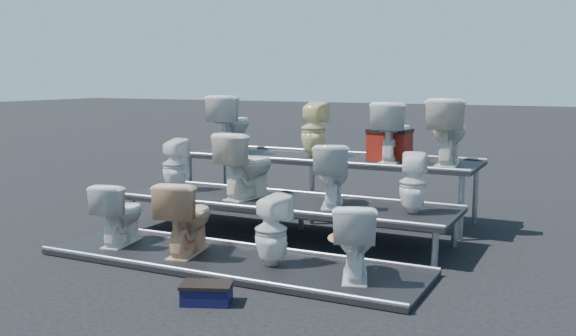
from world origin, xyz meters
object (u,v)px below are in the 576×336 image
at_px(toilet_3, 355,240).
at_px(toilet_9, 313,129).
at_px(toilet_7, 413,183).
at_px(toilet_0, 120,213).
at_px(toilet_10, 393,131).
at_px(toilet_4, 174,165).
at_px(step_stool, 207,295).
at_px(toilet_6, 332,174).
at_px(red_crate, 390,146).
at_px(toilet_8, 231,123).
at_px(toilet_1, 187,217).
at_px(toilet_11, 448,131).
at_px(toilet_2, 271,230).
at_px(toilet_5, 247,165).

height_order(toilet_3, toilet_9, toilet_9).
bearing_deg(toilet_3, toilet_7, -118.46).
distance_m(toilet_0, toilet_10, 3.66).
distance_m(toilet_4, step_stool, 3.25).
distance_m(toilet_6, red_crate, 1.40).
bearing_deg(toilet_3, step_stool, 28.94).
xyz_separation_m(toilet_8, toilet_9, (1.35, 0.00, -0.04)).
relative_size(toilet_1, toilet_11, 0.95).
bearing_deg(red_crate, toilet_2, -98.17).
relative_size(toilet_5, toilet_6, 1.12).
xyz_separation_m(toilet_1, red_crate, (1.45, 2.66, 0.58)).
bearing_deg(toilet_11, toilet_9, -5.92).
distance_m(toilet_1, toilet_2, 1.04).
xyz_separation_m(toilet_6, toilet_10, (0.34, 1.30, 0.42)).
distance_m(toilet_5, red_crate, 1.99).
xyz_separation_m(toilet_10, red_crate, (-0.06, 0.06, -0.21)).
distance_m(toilet_3, toilet_5, 2.37).
relative_size(toilet_7, toilet_8, 0.80).
bearing_deg(toilet_9, toilet_3, 121.70).
relative_size(toilet_1, toilet_5, 0.97).
bearing_deg(toilet_7, toilet_5, -10.08).
relative_size(toilet_3, toilet_9, 0.95).
height_order(toilet_10, red_crate, toilet_10).
relative_size(toilet_5, toilet_11, 0.98).
bearing_deg(toilet_4, toilet_11, -154.95).
distance_m(toilet_0, toilet_1, 0.93).
bearing_deg(red_crate, toilet_11, -3.85).
relative_size(toilet_4, step_stool, 1.64).
relative_size(toilet_3, toilet_8, 0.87).
relative_size(toilet_3, step_stool, 1.73).
bearing_deg(step_stool, toilet_7, 41.86).
bearing_deg(toilet_1, toilet_11, -141.89).
xyz_separation_m(toilet_5, toilet_6, (1.16, 0.00, -0.04)).
bearing_deg(toilet_11, toilet_0, 33.53).
xyz_separation_m(toilet_2, toilet_11, (1.19, 2.60, 0.86)).
bearing_deg(toilet_2, red_crate, -75.39).
bearing_deg(toilet_6, toilet_4, -18.97).
height_order(toilet_2, toilet_6, toilet_6).
bearing_deg(toilet_3, red_crate, -98.98).
distance_m(toilet_1, toilet_7, 2.54).
height_order(toilet_4, toilet_5, toilet_5).
height_order(toilet_1, toilet_3, toilet_1).
height_order(toilet_9, toilet_10, toilet_10).
bearing_deg(toilet_0, toilet_11, -151.28).
xyz_separation_m(toilet_1, toilet_11, (2.23, 2.60, 0.82)).
distance_m(toilet_2, toilet_8, 3.41).
height_order(toilet_0, toilet_9, toilet_9).
height_order(toilet_2, toilet_8, toilet_8).
distance_m(toilet_5, toilet_10, 2.02).
bearing_deg(toilet_3, toilet_8, -60.94).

